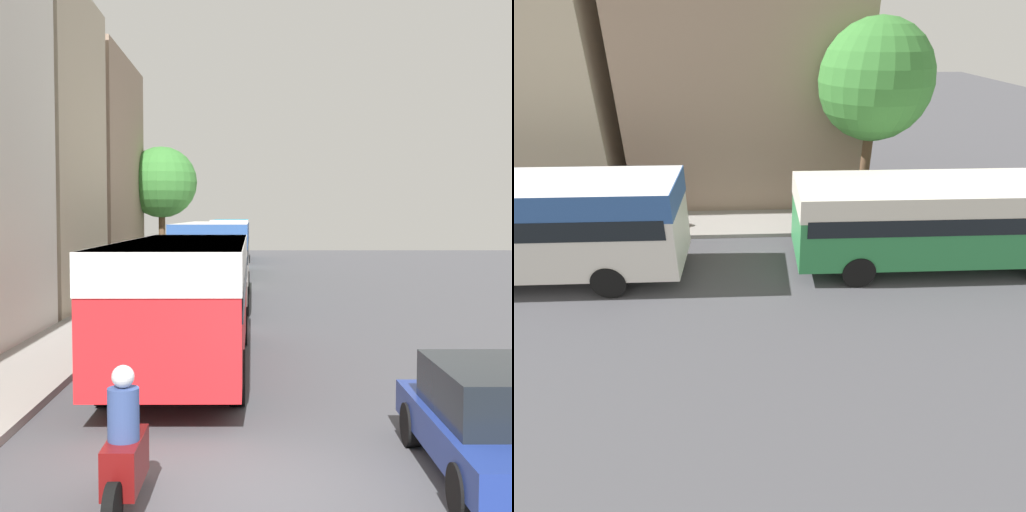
# 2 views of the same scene
# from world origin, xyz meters

# --- Properties ---
(building_far_terrace) EXTENTS (6.55, 7.15, 11.34)m
(building_far_terrace) POSITION_xyz_m (-9.47, 16.88, 5.67)
(building_far_terrace) COLOR #BCAD93
(building_far_terrace) RESTS_ON ground_plane
(building_end_row) EXTENTS (5.49, 9.21, 10.88)m
(building_end_row) POSITION_xyz_m (-8.95, 25.78, 5.44)
(building_end_row) COLOR gray
(building_end_row) RESTS_ON ground_plane
(bus_third_in_line) EXTENTS (2.58, 9.46, 2.80)m
(bus_third_in_line) POSITION_xyz_m (-1.91, 32.06, 1.83)
(bus_third_in_line) COLOR #2D8447
(bus_third_in_line) RESTS_ON ground_plane
(pedestrian_near_curb) EXTENTS (0.36, 0.36, 1.70)m
(pedestrian_near_curb) POSITION_xyz_m (-4.87, 22.03, 1.02)
(pedestrian_near_curb) COLOR #232838
(pedestrian_near_curb) RESTS_ON sidewalk
(street_tree) EXTENTS (3.86, 3.86, 6.98)m
(street_tree) POSITION_xyz_m (-5.21, 30.24, 5.17)
(street_tree) COLOR brown
(street_tree) RESTS_ON sidewalk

